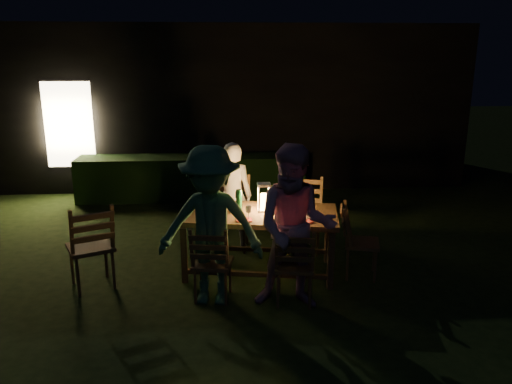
{
  "coord_description": "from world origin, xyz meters",
  "views": [
    {
      "loc": [
        0.06,
        -5.43,
        2.64
      ],
      "look_at": [
        0.48,
        0.58,
        0.97
      ],
      "focal_mm": 35.0,
      "sensor_mm": 36.0,
      "label": 1
    }
  ],
  "objects": [
    {
      "name": "bottle_bucket_b",
      "position": [
        0.25,
        2.12,
        0.85
      ],
      "size": [
        0.07,
        0.07,
        0.32
      ],
      "primitive_type": "cylinder",
      "color": "#0F471E",
      "rests_on": "side_table"
    },
    {
      "name": "chair_end",
      "position": [
        1.72,
        0.13,
        0.28
      ],
      "size": [
        0.54,
        0.52,
        0.94
      ],
      "rotation": [
        0.0,
        0.0,
        -1.82
      ],
      "color": "#4C3019",
      "rests_on": "ground"
    },
    {
      "name": "chair_near_right",
      "position": [
        0.82,
        -0.51,
        0.28
      ],
      "size": [
        0.48,
        0.51,
        0.94
      ],
      "rotation": [
        0.0,
        0.0,
        -0.16
      ],
      "color": "#4C3019",
      "rests_on": "ground"
    },
    {
      "name": "wineglass_c",
      "position": [
        0.76,
        0.0,
        0.87
      ],
      "size": [
        0.06,
        0.06,
        0.18
      ],
      "primitive_type": null,
      "color": "#59070F",
      "rests_on": "dining_table"
    },
    {
      "name": "person_opp_right",
      "position": [
        0.81,
        -0.55,
        0.89
      ],
      "size": [
        0.96,
        0.81,
        1.77
      ],
      "primitive_type": "imported",
      "rotation": [
        0.0,
        0.0,
        -0.17
      ],
      "color": "#B77D99",
      "rests_on": "ground"
    },
    {
      "name": "wineglass_d",
      "position": [
        1.15,
        0.4,
        0.87
      ],
      "size": [
        0.06,
        0.06,
        0.18
      ],
      "primitive_type": null,
      "color": "#59070F",
      "rests_on": "dining_table"
    },
    {
      "name": "plate_far_left",
      "position": [
        0.0,
        0.64,
        0.79
      ],
      "size": [
        0.25,
        0.25,
        0.01
      ],
      "primitive_type": "cylinder",
      "color": "white",
      "rests_on": "dining_table"
    },
    {
      "name": "garden_envelope",
      "position": [
        -0.01,
        6.15,
        1.58
      ],
      "size": [
        40.0,
        40.0,
        3.2
      ],
      "color": "black",
      "rests_on": "ground"
    },
    {
      "name": "chair_spare",
      "position": [
        -1.46,
        0.03,
        0.33
      ],
      "size": [
        0.66,
        0.67,
        1.08
      ],
      "rotation": [
        0.0,
        0.0,
        0.44
      ],
      "color": "#4C3019",
      "rests_on": "ground"
    },
    {
      "name": "plate_far_right",
      "position": [
        0.99,
        0.47,
        0.79
      ],
      "size": [
        0.25,
        0.25,
        0.01
      ],
      "primitive_type": "cylinder",
      "color": "white",
      "rests_on": "dining_table"
    },
    {
      "name": "napkin_right",
      "position": [
        1.0,
        -0.06,
        0.79
      ],
      "size": [
        0.18,
        0.14,
        0.01
      ],
      "primitive_type": "cube",
      "color": "red",
      "rests_on": "dining_table"
    },
    {
      "name": "plate_near_left",
      "position": [
        -0.07,
        0.2,
        0.79
      ],
      "size": [
        0.25,
        0.25,
        0.01
      ],
      "primitive_type": "cylinder",
      "color": "white",
      "rests_on": "dining_table"
    },
    {
      "name": "phone",
      "position": [
        -0.15,
        0.14,
        0.79
      ],
      "size": [
        0.14,
        0.07,
        0.01
      ],
      "primitive_type": "cube",
      "color": "black",
      "rests_on": "dining_table"
    },
    {
      "name": "chair_far_right",
      "position": [
        1.18,
        1.0,
        0.31
      ],
      "size": [
        0.56,
        0.59,
        1.04
      ],
      "rotation": [
        0.0,
        0.0,
        2.91
      ],
      "color": "#4C3019",
      "rests_on": "ground"
    },
    {
      "name": "wineglass_b",
      "position": [
        -0.22,
        0.33,
        0.87
      ],
      "size": [
        0.06,
        0.06,
        0.18
      ],
      "primitive_type": null,
      "color": "#59070F",
      "rests_on": "dining_table"
    },
    {
      "name": "napkin_left",
      "position": [
        0.31,
        0.04,
        0.79
      ],
      "size": [
        0.18,
        0.14,
        0.01
      ],
      "primitive_type": "cube",
      "color": "red",
      "rests_on": "dining_table"
    },
    {
      "name": "chair_near_left",
      "position": [
        -0.06,
        -0.35,
        0.28
      ],
      "size": [
        0.48,
        0.5,
        0.92
      ],
      "rotation": [
        0.0,
        0.0,
        -0.17
      ],
      "color": "#4C3019",
      "rests_on": "ground"
    },
    {
      "name": "wineglass_a",
      "position": [
        0.26,
        0.65,
        0.87
      ],
      "size": [
        0.06,
        0.06,
        0.18
      ],
      "primitive_type": null,
      "color": "#59070F",
      "rests_on": "dining_table"
    },
    {
      "name": "person_house_side",
      "position": [
        0.2,
        1.21,
        0.75
      ],
      "size": [
        0.6,
        0.44,
        1.5
      ],
      "primitive_type": "imported",
      "rotation": [
        0.0,
        0.0,
        2.97
      ],
      "color": "white",
      "rests_on": "ground"
    },
    {
      "name": "dining_table",
      "position": [
        0.51,
        0.33,
        0.7
      ],
      "size": [
        2.01,
        1.23,
        0.78
      ],
      "rotation": [
        0.0,
        0.0,
        -0.17
      ],
      "color": "#4C3019",
      "rests_on": "ground"
    },
    {
      "name": "bottle_table",
      "position": [
        0.26,
        0.37,
        0.92
      ],
      "size": [
        0.07,
        0.07,
        0.28
      ],
      "primitive_type": "cylinder",
      "color": "#0F471E",
      "rests_on": "dining_table"
    },
    {
      "name": "person_opp_left",
      "position": [
        -0.07,
        -0.41,
        0.87
      ],
      "size": [
        1.22,
        0.83,
        1.74
      ],
      "primitive_type": "imported",
      "rotation": [
        0.0,
        0.0,
        -0.17
      ],
      "color": "#306142",
      "rests_on": "ground"
    },
    {
      "name": "bottle_bucket_a",
      "position": [
        0.15,
        2.04,
        0.85
      ],
      "size": [
        0.07,
        0.07,
        0.32
      ],
      "primitive_type": "cylinder",
      "color": "#0F471E",
      "rests_on": "side_table"
    },
    {
      "name": "chair_far_left",
      "position": [
        0.19,
        1.16,
        0.32
      ],
      "size": [
        0.54,
        0.57,
        1.04
      ],
      "rotation": [
        0.0,
        0.0,
        2.98
      ],
      "color": "#4C3019",
      "rests_on": "ground"
    },
    {
      "name": "plate_near_right",
      "position": [
        0.91,
        0.04,
        0.79
      ],
      "size": [
        0.25,
        0.25,
        0.01
      ],
      "primitive_type": "cylinder",
      "color": "white",
      "rests_on": "dining_table"
    },
    {
      "name": "side_table",
      "position": [
        0.2,
        2.08,
        0.61
      ],
      "size": [
        0.51,
        0.51,
        0.69
      ],
      "color": "brown",
      "rests_on": "ground"
    },
    {
      "name": "wineglass_e",
      "position": [
        0.36,
        0.05,
        0.87
      ],
      "size": [
        0.06,
        0.06,
        0.18
      ],
      "primitive_type": null,
      "color": "silver",
      "rests_on": "dining_table"
    },
    {
      "name": "lantern",
      "position": [
        0.57,
        0.37,
        0.94
      ],
      "size": [
        0.16,
        0.16,
        0.35
      ],
      "color": "white",
      "rests_on": "dining_table"
    },
    {
      "name": "ice_bucket",
      "position": [
        0.2,
        2.08,
        0.8
      ],
      "size": [
        0.3,
        0.3,
        0.22
      ],
      "primitive_type": "cylinder",
      "color": "#A5A8AD",
      "rests_on": "side_table"
    }
  ]
}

